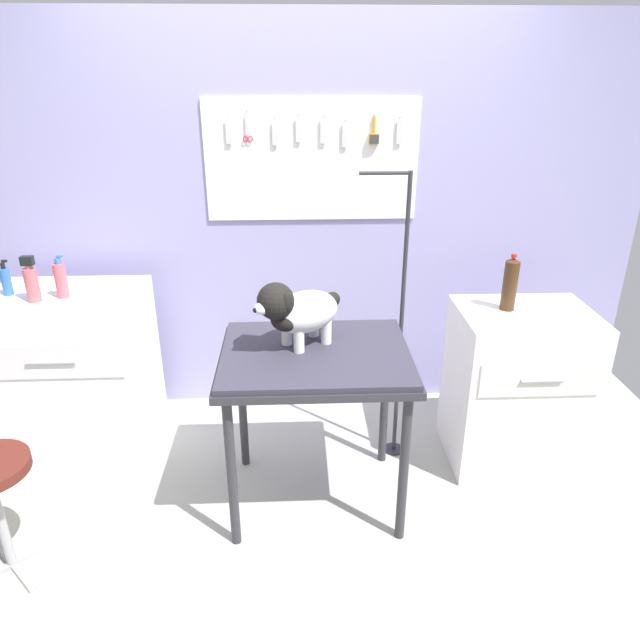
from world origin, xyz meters
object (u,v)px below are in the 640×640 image
grooming_table (316,368)px  pump_bottle_white (6,281)px  dog (297,311)px  cabinet_right (516,387)px  counter_left (77,370)px  grooming_arm (399,334)px  soda_bottle (510,284)px

grooming_table → pump_bottle_white: bearing=160.9°
dog → cabinet_right: dog is taller
dog → counter_left: (-1.23, 0.50, -0.55)m
cabinet_right → grooming_arm: bearing=174.1°
dog → cabinet_right: bearing=12.2°
grooming_arm → dog: 0.68m
dog → cabinet_right: (1.17, 0.25, -0.57)m
grooming_arm → cabinet_right: size_ratio=1.80×
grooming_table → cabinet_right: size_ratio=1.00×
grooming_arm → dog: bearing=-149.0°
pump_bottle_white → dog: bearing=-18.3°
grooming_arm → cabinet_right: 0.71m
dog → soda_bottle: 1.11m
grooming_table → counter_left: counter_left is taller
grooming_table → counter_left: bearing=157.2°
dog → soda_bottle: soda_bottle is taller
pump_bottle_white → soda_bottle: 2.58m
dog → cabinet_right: 1.32m
pump_bottle_white → soda_bottle: (2.58, -0.20, 0.02)m
cabinet_right → pump_bottle_white: pump_bottle_white is taller
grooming_table → grooming_arm: (0.45, 0.37, -0.01)m
counter_left → cabinet_right: (2.40, -0.25, -0.02)m
counter_left → soda_bottle: 2.38m
counter_left → pump_bottle_white: size_ratio=4.81×
soda_bottle → grooming_table: bearing=-160.6°
grooming_arm → cabinet_right: grooming_arm is taller
grooming_arm → pump_bottle_white: bearing=175.0°
counter_left → soda_bottle: bearing=-5.0°
grooming_table → dog: dog is taller
pump_bottle_white → counter_left: bearing=0.8°
dog → pump_bottle_white: 1.58m
grooming_arm → soda_bottle: size_ratio=5.34×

